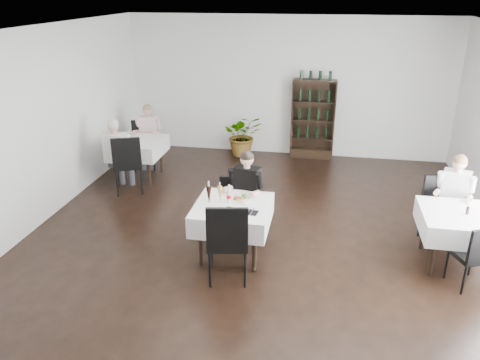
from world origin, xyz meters
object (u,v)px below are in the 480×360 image
potted_tree (243,135)px  diner_main (245,189)px  wine_shelf (313,120)px  main_table (233,214)px

potted_tree → diner_main: bearing=-79.2°
wine_shelf → main_table: bearing=-101.8°
wine_shelf → diner_main: wine_shelf is taller
potted_tree → main_table: bearing=-81.6°
main_table → diner_main: bearing=81.3°
wine_shelf → main_table: size_ratio=1.70×
potted_tree → diner_main: diner_main is taller
main_table → wine_shelf: bearing=78.2°
wine_shelf → diner_main: bearing=-102.2°
potted_tree → diner_main: (0.70, -3.67, 0.32)m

